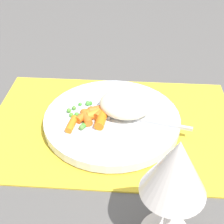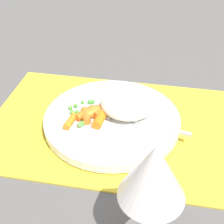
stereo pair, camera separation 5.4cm
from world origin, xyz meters
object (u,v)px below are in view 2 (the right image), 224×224
rice_mound (127,104)px  carrot_portion (95,114)px  wine_glass (153,176)px  fork (128,119)px  plate (112,120)px

rice_mound → carrot_portion: 0.06m
rice_mound → wine_glass: wine_glass is taller
rice_mound → wine_glass: 0.27m
fork → carrot_portion: bearing=2.1°
plate → wine_glass: size_ratio=1.52×
carrot_portion → fork: carrot_portion is taller
rice_mound → fork: bearing=101.7°
rice_mound → wine_glass: bearing=104.5°
carrot_portion → fork: size_ratio=0.44×
plate → wine_glass: bearing=111.5°
wine_glass → plate: bearing=-68.5°
fork → rice_mound: bearing=-78.3°
rice_mound → wine_glass: size_ratio=0.60×
carrot_portion → fork: bearing=-177.9°
carrot_portion → plate: bearing=-164.3°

